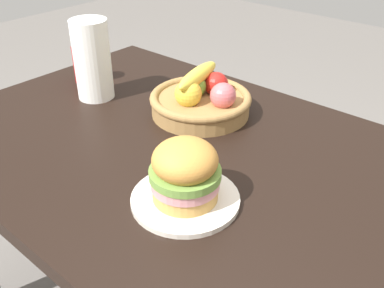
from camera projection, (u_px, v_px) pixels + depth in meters
dining_table at (189, 182)px, 1.15m from camera, size 1.40×0.90×0.75m
plate at (185, 199)px, 0.92m from camera, size 0.23×0.23×0.01m
sandwich at (185, 171)px, 0.89m from camera, size 0.15×0.15×0.13m
soda_can at (84, 64)px, 1.43m from camera, size 0.07×0.07×0.13m
fruit_basket at (201, 99)px, 1.25m from camera, size 0.29×0.29×0.14m
paper_towel_roll at (92, 60)px, 1.30m from camera, size 0.11×0.11×0.24m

